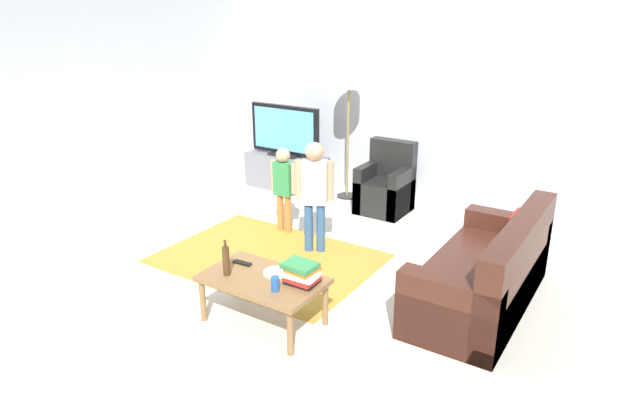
# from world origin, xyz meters

# --- Properties ---
(ground) EXTENTS (7.80, 7.80, 0.00)m
(ground) POSITION_xyz_m (0.00, 0.00, 0.00)
(ground) COLOR beige
(wall_back) EXTENTS (6.00, 0.12, 2.70)m
(wall_back) POSITION_xyz_m (0.00, 3.00, 1.35)
(wall_back) COLOR silver
(wall_back) RESTS_ON ground
(wall_left) EXTENTS (0.12, 6.00, 2.70)m
(wall_left) POSITION_xyz_m (-3.00, 0.00, 1.35)
(wall_left) COLOR silver
(wall_left) RESTS_ON ground
(area_rug) EXTENTS (2.20, 1.60, 0.01)m
(area_rug) POSITION_xyz_m (-0.45, 0.30, 0.00)
(area_rug) COLOR #B28C33
(area_rug) RESTS_ON ground
(tv_stand) EXTENTS (1.20, 0.44, 0.50)m
(tv_stand) POSITION_xyz_m (-1.66, 2.30, 0.24)
(tv_stand) COLOR slate
(tv_stand) RESTS_ON ground
(tv) EXTENTS (1.10, 0.28, 0.71)m
(tv) POSITION_xyz_m (-1.66, 2.28, 0.85)
(tv) COLOR black
(tv) RESTS_ON tv_stand
(couch) EXTENTS (0.80, 1.80, 0.86)m
(couch) POSITION_xyz_m (1.77, 0.57, 0.29)
(couch) COLOR #472319
(couch) RESTS_ON ground
(armchair) EXTENTS (0.60, 0.60, 0.90)m
(armchair) POSITION_xyz_m (-0.05, 2.26, 0.30)
(armchair) COLOR black
(armchair) RESTS_ON ground
(floor_lamp) EXTENTS (0.36, 0.36, 1.78)m
(floor_lamp) POSITION_xyz_m (-0.74, 2.45, 1.54)
(floor_lamp) COLOR #262626
(floor_lamp) RESTS_ON ground
(child_near_tv) EXTENTS (0.34, 0.16, 1.01)m
(child_near_tv) POSITION_xyz_m (-0.74, 0.99, 0.61)
(child_near_tv) COLOR orange
(child_near_tv) RESTS_ON ground
(child_center) EXTENTS (0.37, 0.25, 1.21)m
(child_center) POSITION_xyz_m (-0.15, 0.72, 0.73)
(child_center) COLOR #33598C
(child_center) RESTS_ON ground
(coffee_table) EXTENTS (1.00, 0.60, 0.42)m
(coffee_table) POSITION_xyz_m (0.27, -0.70, 0.37)
(coffee_table) COLOR olive
(coffee_table) RESTS_ON ground
(book_stack) EXTENTS (0.29, 0.24, 0.17)m
(book_stack) POSITION_xyz_m (0.59, -0.60, 0.51)
(book_stack) COLOR black
(book_stack) RESTS_ON coffee_table
(bottle) EXTENTS (0.06, 0.06, 0.31)m
(bottle) POSITION_xyz_m (-0.01, -0.82, 0.55)
(bottle) COLOR #4C3319
(bottle) RESTS_ON coffee_table
(tv_remote) EXTENTS (0.17, 0.06, 0.02)m
(tv_remote) POSITION_xyz_m (-0.03, -0.60, 0.43)
(tv_remote) COLOR black
(tv_remote) RESTS_ON coffee_table
(soda_can) EXTENTS (0.07, 0.07, 0.12)m
(soda_can) POSITION_xyz_m (0.49, -0.82, 0.48)
(soda_can) COLOR #2659B2
(soda_can) RESTS_ON coffee_table
(plate) EXTENTS (0.22, 0.22, 0.02)m
(plate) POSITION_xyz_m (0.32, -0.58, 0.43)
(plate) COLOR white
(plate) RESTS_ON coffee_table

